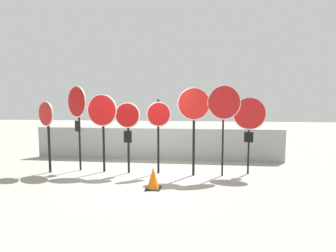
# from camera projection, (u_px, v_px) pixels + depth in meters

# --- Properties ---
(ground_plane) EXTENTS (40.00, 40.00, 0.00)m
(ground_plane) POSITION_uv_depth(u_px,v_px,m) (146.00, 174.00, 7.48)
(ground_plane) COLOR gray
(fence_back) EXTENTS (8.77, 0.12, 1.11)m
(fence_back) POSITION_uv_depth(u_px,v_px,m) (156.00, 144.00, 9.26)
(fence_back) COLOR gray
(fence_back) RESTS_ON ground
(stop_sign_0) EXTENTS (0.64, 0.37, 2.07)m
(stop_sign_0) POSITION_uv_depth(u_px,v_px,m) (47.00, 121.00, 7.45)
(stop_sign_0) COLOR black
(stop_sign_0) RESTS_ON ground
(stop_sign_1) EXTENTS (0.78, 0.53, 2.51)m
(stop_sign_1) POSITION_uv_depth(u_px,v_px,m) (77.00, 107.00, 7.66)
(stop_sign_1) COLOR black
(stop_sign_1) RESTS_ON ground
(stop_sign_2) EXTENTS (0.91, 0.17, 2.27)m
(stop_sign_2) POSITION_uv_depth(u_px,v_px,m) (102.00, 115.00, 7.50)
(stop_sign_2) COLOR black
(stop_sign_2) RESTS_ON ground
(stop_sign_3) EXTENTS (0.72, 0.13, 2.03)m
(stop_sign_3) POSITION_uv_depth(u_px,v_px,m) (128.00, 123.00, 7.40)
(stop_sign_3) COLOR black
(stop_sign_3) RESTS_ON ground
(stop_sign_4) EXTENTS (0.66, 0.28, 2.12)m
(stop_sign_4) POSITION_uv_depth(u_px,v_px,m) (159.00, 121.00, 7.36)
(stop_sign_4) COLOR black
(stop_sign_4) RESTS_ON ground
(stop_sign_5) EXTENTS (0.89, 0.15, 2.44)m
(stop_sign_5) POSITION_uv_depth(u_px,v_px,m) (194.00, 111.00, 7.11)
(stop_sign_5) COLOR black
(stop_sign_5) RESTS_ON ground
(stop_sign_6) EXTENTS (0.92, 0.24, 2.50)m
(stop_sign_6) POSITION_uv_depth(u_px,v_px,m) (224.00, 106.00, 7.06)
(stop_sign_6) COLOR black
(stop_sign_6) RESTS_ON ground
(stop_sign_7) EXTENTS (0.88, 0.31, 2.19)m
(stop_sign_7) POSITION_uv_depth(u_px,v_px,m) (249.00, 117.00, 7.27)
(stop_sign_7) COLOR black
(stop_sign_7) RESTS_ON ground
(traffic_cone_0) EXTENTS (0.35, 0.35, 0.52)m
(traffic_cone_0) POSITION_uv_depth(u_px,v_px,m) (153.00, 178.00, 6.17)
(traffic_cone_0) COLOR black
(traffic_cone_0) RESTS_ON ground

